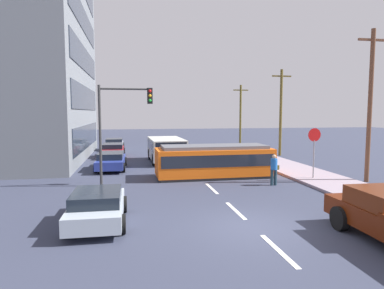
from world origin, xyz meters
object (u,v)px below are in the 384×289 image
object	(u,v)px
parked_sedan_furthest	(114,144)
utility_pole_near	(370,103)
city_bus	(166,149)
parked_sedan_mid	(111,160)
utility_pole_mid	(281,111)
traffic_light_mast	(121,116)
utility_pole_far	(240,114)
pedestrian_crossing	(274,168)
streetcar_tram	(214,161)
parked_sedan_far	(113,150)
stop_sign	(314,143)
parked_sedan_near	(97,206)

from	to	relation	value
parked_sedan_furthest	utility_pole_near	size ratio (longest dim) A/B	0.52
city_bus	parked_sedan_mid	world-z (taller)	city_bus
parked_sedan_mid	utility_pole_mid	bearing A→B (deg)	18.65
traffic_light_mast	utility_pole_far	xyz separation A→B (m)	(13.38, 20.10, 0.01)
parked_sedan_furthest	utility_pole_near	world-z (taller)	utility_pole_near
utility_pole_far	utility_pole_near	bearing A→B (deg)	-89.39
pedestrian_crossing	parked_sedan_furthest	xyz separation A→B (m)	(-9.23, 19.50, -0.32)
city_bus	streetcar_tram	bearing A→B (deg)	-71.81
utility_pole_far	parked_sedan_far	bearing A→B (deg)	-150.93
parked_sedan_far	stop_sign	world-z (taller)	stop_sign
parked_sedan_near	traffic_light_mast	distance (m)	7.09
parked_sedan_near	traffic_light_mast	bearing A→B (deg)	83.67
utility_pole_mid	streetcar_tram	bearing A→B (deg)	-133.34
city_bus	parked_sedan_mid	distance (m)	4.96
stop_sign	utility_pole_near	size ratio (longest dim) A/B	0.34
streetcar_tram	parked_sedan_furthest	world-z (taller)	streetcar_tram
parked_sedan_furthest	parked_sedan_mid	bearing A→B (deg)	-88.51
parked_sedan_furthest	stop_sign	distance (m)	22.26
streetcar_tram	parked_sedan_mid	xyz separation A→B (m)	(-6.31, 3.96, -0.38)
streetcar_tram	traffic_light_mast	bearing A→B (deg)	-165.56
stop_sign	utility_pole_near	bearing A→B (deg)	-18.93
streetcar_tram	pedestrian_crossing	xyz separation A→B (m)	(2.59, -2.91, -0.06)
parked_sedan_far	stop_sign	size ratio (longest dim) A/B	1.52
parked_sedan_furthest	stop_sign	world-z (taller)	stop_sign
city_bus	parked_sedan_furthest	size ratio (longest dim) A/B	1.25
parked_sedan_near	traffic_light_mast	world-z (taller)	traffic_light_mast
utility_pole_mid	utility_pole_far	bearing A→B (deg)	93.11
city_bus	utility_pole_far	xyz separation A→B (m)	(10.11, 11.99, 2.67)
pedestrian_crossing	utility_pole_far	xyz separation A→B (m)	(5.32, 21.60, 2.80)
parked_sedan_furthest	traffic_light_mast	bearing A→B (deg)	-86.28
city_bus	stop_sign	xyz separation A→B (m)	(7.60, -8.76, 1.12)
stop_sign	utility_pole_far	world-z (taller)	utility_pole_far
utility_pole_mid	traffic_light_mast	bearing A→B (deg)	-143.35
parked_sedan_far	parked_sedan_mid	bearing A→B (deg)	-88.33
streetcar_tram	city_bus	world-z (taller)	streetcar_tram
utility_pole_far	parked_sedan_furthest	bearing A→B (deg)	-171.80
pedestrian_crossing	parked_sedan_near	distance (m)	10.01
streetcar_tram	parked_sedan_near	bearing A→B (deg)	-128.57
pedestrian_crossing	city_bus	bearing A→B (deg)	116.51
parked_sedan_near	traffic_light_mast	xyz separation A→B (m)	(0.70, 6.33, 3.11)
utility_pole_near	parked_sedan_far	bearing A→B (deg)	136.95
utility_pole_far	streetcar_tram	bearing A→B (deg)	-112.93
city_bus	parked_sedan_far	bearing A→B (deg)	137.24
parked_sedan_near	parked_sedan_furthest	world-z (taller)	same
city_bus	traffic_light_mast	xyz separation A→B (m)	(-3.27, -8.11, 2.66)
streetcar_tram	city_bus	size ratio (longest dim) A/B	1.28
city_bus	utility_pole_far	bearing A→B (deg)	49.87
streetcar_tram	parked_sedan_near	world-z (taller)	streetcar_tram
parked_sedan_mid	utility_pole_far	xyz separation A→B (m)	(14.22, 14.73, 3.12)
parked_sedan_far	utility_pole_mid	size ratio (longest dim) A/B	0.56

